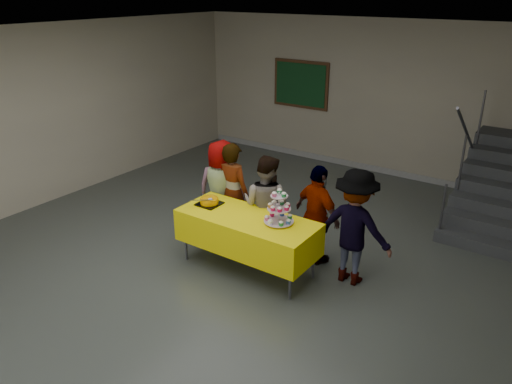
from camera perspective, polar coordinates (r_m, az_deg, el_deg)
room_shell at (r=5.86m, az=-5.05°, el=8.49°), size 10.00×10.04×3.02m
bake_table at (r=6.57m, az=-1.00°, el=-4.53°), size 1.88×0.78×0.77m
cupcake_stand at (r=6.24m, az=2.64°, el=-2.17°), size 0.38×0.38×0.44m
bear_cake at (r=6.84m, az=-5.37°, el=-0.97°), size 0.32×0.36×0.12m
schoolchild_a at (r=7.42m, az=-3.97°, el=0.32°), size 0.84×0.67×1.49m
schoolchild_b at (r=7.25m, az=-2.65°, el=-0.09°), size 0.56×0.38×1.51m
schoolchild_c at (r=6.92m, az=1.14°, el=-1.52°), size 0.76×0.62×1.45m
schoolchild_d at (r=6.73m, az=7.02°, el=-2.65°), size 0.89×0.61×1.40m
schoolchild_e at (r=6.34m, az=11.20°, el=-3.97°), size 0.99×0.58×1.52m
staircase at (r=9.05m, az=26.58°, el=0.32°), size 1.30×2.40×2.04m
noticeboard at (r=10.88m, az=5.14°, el=12.16°), size 1.30×0.05×1.00m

